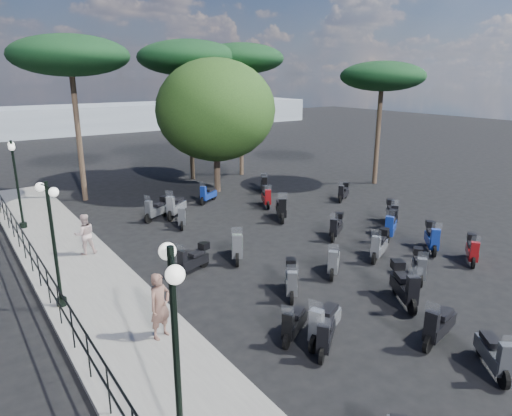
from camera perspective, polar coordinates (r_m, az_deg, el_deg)
ground at (r=16.15m, az=5.80°, el=-7.63°), size 120.00×120.00×0.00m
sidewalk at (r=15.86m, az=-20.27°, el=-8.82°), size 3.00×30.00×0.15m
railing at (r=15.14m, az=-25.14°, el=-7.20°), size 0.04×26.04×1.10m
lamp_post_0 at (r=7.52m, az=-9.97°, el=-17.07°), size 0.56×1.14×4.01m
lamp_post_1 at (r=13.78m, az=-24.03°, el=-3.32°), size 0.44×1.06×3.67m
lamp_post_2 at (r=21.73m, az=-27.77°, el=3.24°), size 0.36×1.11×3.79m
woman at (r=11.85m, az=-11.92°, el=-11.88°), size 0.73×0.59×1.72m
pedestrian_far at (r=17.88m, az=-20.63°, el=-3.08°), size 0.79×0.64×1.53m
scooter_1 at (r=12.06m, az=4.72°, el=-14.26°), size 1.33×0.89×1.20m
scooter_2 at (r=11.66m, az=8.68°, el=-15.51°), size 1.28×1.04×1.23m
scooter_3 at (r=15.80m, az=-7.87°, el=-6.44°), size 1.50×0.71×1.23m
scooter_4 at (r=20.51m, az=-9.25°, el=-1.17°), size 0.86×1.46×1.26m
scooter_5 at (r=21.74m, az=-12.30°, el=-0.17°), size 1.52×0.95×1.32m
scooter_6 at (r=12.69m, az=21.84°, el=-13.53°), size 1.70×0.66×1.37m
scooter_7 at (r=12.10m, az=27.62°, el=-15.95°), size 1.11×1.35×1.31m
scooter_8 at (r=12.03m, az=8.49°, el=-14.09°), size 1.66×0.93×1.41m
scooter_9 at (r=14.17m, az=4.43°, el=-9.04°), size 1.10×1.36×1.28m
scooter_10 at (r=16.69m, az=-2.33°, el=-4.83°), size 1.15×1.62×1.48m
scooter_11 at (r=21.89m, az=-9.99°, el=0.11°), size 1.49×1.27×1.47m
scooter_12 at (r=14.30m, az=18.05°, el=-9.32°), size 1.14×1.62×1.45m
scooter_13 at (r=15.74m, az=9.67°, el=-6.67°), size 1.28×1.15×1.30m
scooter_14 at (r=17.38m, az=15.15°, el=-4.60°), size 1.54×0.93×1.32m
scooter_15 at (r=21.23m, az=3.15°, el=-0.15°), size 1.12×1.63×1.48m
scooter_16 at (r=24.19m, az=-6.03°, el=1.66°), size 1.41×0.92×1.26m
scooter_18 at (r=16.03m, az=19.70°, el=-6.96°), size 1.23×1.16×1.23m
scooter_19 at (r=19.66m, az=16.48°, el=-2.16°), size 1.55×1.10×1.39m
scooter_20 at (r=19.18m, az=9.99°, el=-2.38°), size 1.35×0.98×1.22m
scooter_21 at (r=23.42m, az=1.28°, el=1.35°), size 0.89×1.47×1.26m
scooter_22 at (r=26.28m, az=1.00°, el=3.03°), size 1.02×1.41×1.27m
scooter_24 at (r=18.22m, az=25.40°, el=-4.83°), size 1.29×1.03×1.21m
scooter_25 at (r=18.75m, az=21.13°, el=-3.56°), size 1.33×1.30×1.35m
scooter_26 at (r=21.51m, az=16.62°, el=-0.66°), size 1.23×1.33×1.32m
scooter_27 at (r=24.92m, az=10.87°, el=1.91°), size 1.34×0.89×1.18m
broadleaf_tree at (r=25.90m, az=-5.06°, el=12.08°), size 6.62×6.62×7.45m
pine_0 at (r=29.25m, az=-8.48°, el=18.03°), size 6.11×6.11×8.57m
pine_1 at (r=30.39m, az=-1.94°, el=18.11°), size 5.50×5.50×8.46m
pine_2 at (r=25.55m, az=-22.25°, el=17.16°), size 5.84×5.84×8.46m
pine_3 at (r=28.70m, az=15.50°, el=15.53°), size 4.96×4.96×7.30m
distant_hills at (r=57.17m, az=-25.38°, el=9.79°), size 70.00×8.00×3.00m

